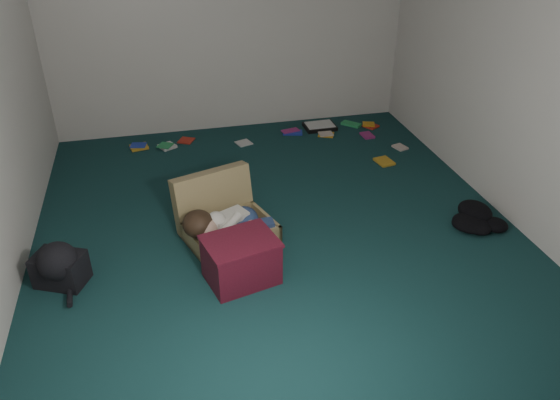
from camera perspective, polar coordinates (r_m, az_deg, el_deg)
name	(u,v)px	position (r m, az deg, el deg)	size (l,w,h in m)	color
floor	(276,226)	(4.69, -0.43, -2.77)	(4.50, 4.50, 0.00)	#133738
wall_back	(229,15)	(6.26, -5.39, 18.72)	(4.50, 4.50, 0.00)	white
wall_front	(404,257)	(2.20, 12.85, -5.87)	(4.50, 4.50, 0.00)	white
wall_right	(516,61)	(4.94, 23.40, 13.19)	(4.50, 4.50, 0.00)	white
suitcase	(223,218)	(4.55, -5.95, -1.85)	(0.86, 0.85, 0.50)	#9E8957
person	(227,225)	(4.38, -5.52, -2.59)	(0.76, 0.38, 0.31)	silver
maroon_bin	(241,260)	(4.01, -4.10, -6.25)	(0.59, 0.51, 0.35)	#531020
backpack	(60,268)	(4.31, -22.00, -6.59)	(0.44, 0.35, 0.26)	black
clothing_pile	(476,219)	(4.96, 19.79, -1.87)	(0.40, 0.33, 0.13)	black
paper_tray	(320,126)	(6.57, 4.17, 7.69)	(0.37, 0.28, 0.05)	black
book_scatter	(294,140)	(6.25, 1.50, 6.33)	(2.98, 1.25, 0.02)	gold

